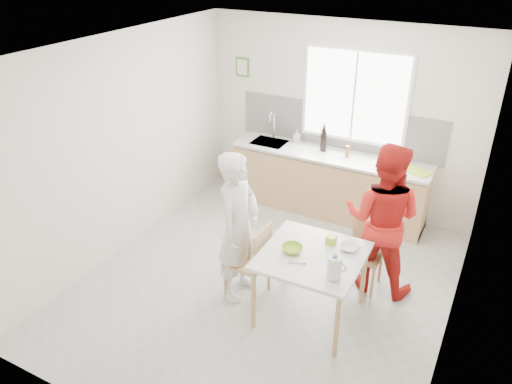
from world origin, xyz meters
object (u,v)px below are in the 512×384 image
dining_table (312,261)px  person_white (239,227)px  milk_jug (334,267)px  wine_bottle_a (323,140)px  chair_left (253,259)px  wine_bottle_b (324,141)px  bowl_white (349,248)px  chair_far (366,247)px  person_red (382,219)px  bowl_green (292,249)px

dining_table → person_white: bearing=-179.2°
milk_jug → wine_bottle_a: bearing=112.7°
dining_table → milk_jug: (0.33, -0.28, 0.21)m
dining_table → chair_left: chair_left is taller
chair_left → wine_bottle_b: size_ratio=3.05×
dining_table → wine_bottle_b: 2.42m
bowl_white → wine_bottle_b: bearing=117.7°
dining_table → wine_bottle_b: size_ratio=3.42×
wine_bottle_a → chair_far: bearing=-52.6°
person_red → chair_far: bearing=7.7°
person_white → wine_bottle_b: 2.29m
milk_jug → wine_bottle_b: size_ratio=0.82×
person_red → wine_bottle_a: bearing=-49.8°
dining_table → chair_far: chair_far is taller
chair_far → wine_bottle_b: (-1.10, 1.45, 0.59)m
dining_table → chair_left: (-0.68, -0.01, -0.19)m
chair_far → wine_bottle_a: wine_bottle_a is taller
chair_left → bowl_white: size_ratio=4.81×
milk_jug → bowl_white: bearing=92.6°
bowl_green → bowl_white: (0.50, 0.31, -0.01)m
dining_table → chair_far: 0.91m
chair_left → person_white: bearing=-90.0°
chair_far → bowl_white: 0.65m
wine_bottle_a → milk_jug: bearing=-66.5°
person_white → person_red: (1.33, 0.85, 0.02)m
chair_far → milk_jug: size_ratio=3.58×
wine_bottle_b → person_red: bearing=-49.1°
milk_jug → bowl_green: bearing=156.3°
dining_table → person_red: (0.47, 0.84, 0.19)m
dining_table → wine_bottle_a: (-0.79, 2.30, 0.38)m
chair_far → bowl_green: chair_far is taller
person_white → milk_jug: person_white is taller
wine_bottle_a → dining_table: bearing=-71.0°
bowl_white → bowl_green: bearing=-148.2°
chair_far → person_red: size_ratio=0.49×
milk_jug → wine_bottle_a: (-1.12, 2.57, 0.17)m
person_red → milk_jug: (-0.15, -1.12, 0.02)m
bowl_white → wine_bottle_b: size_ratio=0.63×
chair_left → chair_far: size_ratio=1.04×
chair_far → wine_bottle_a: (-1.13, 1.47, 0.60)m
chair_far → bowl_white: chair_far is taller
dining_table → milk_jug: bearing=-40.0°
chair_far → wine_bottle_b: bearing=126.3°
chair_left → chair_far: chair_left is taller
bowl_white → milk_jug: bearing=-86.6°
chair_left → person_white: (-0.17, -0.00, 0.36)m
bowl_white → wine_bottle_a: bearing=118.0°
person_white → bowl_white: (1.15, 0.27, -0.06)m
bowl_green → bowl_white: bowl_green is taller
dining_table → bowl_white: bearing=40.7°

